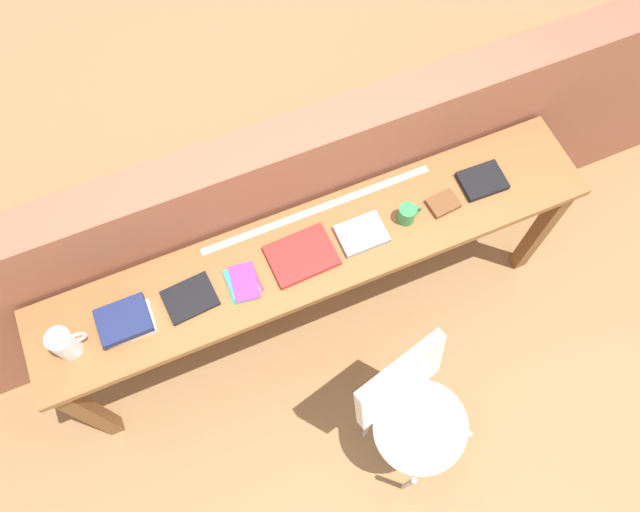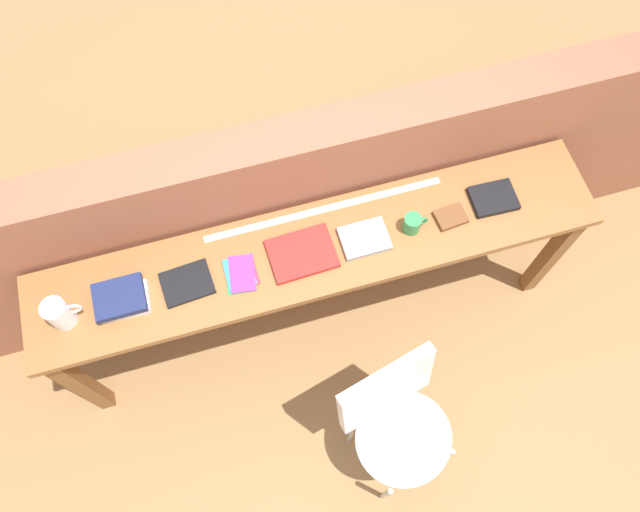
% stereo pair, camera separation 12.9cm
% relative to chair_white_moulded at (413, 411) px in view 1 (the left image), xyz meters
% --- Properties ---
extents(ground_plane, '(40.00, 40.00, 0.00)m').
position_rel_chair_white_moulded_xyz_m(ground_plane, '(-0.15, 0.45, -0.53)').
color(ground_plane, '#9E7547').
extents(brick_wall_back, '(6.00, 0.20, 1.25)m').
position_rel_chair_white_moulded_xyz_m(brick_wall_back, '(-0.15, 1.09, 0.10)').
color(brick_wall_back, '#9E5B42').
rests_on(brick_wall_back, ground).
extents(sideboard, '(2.50, 0.44, 0.88)m').
position_rel_chair_white_moulded_xyz_m(sideboard, '(-0.15, 0.75, 0.21)').
color(sideboard, '#996033').
rests_on(sideboard, ground).
extents(chair_white_moulded, '(0.54, 0.55, 0.89)m').
position_rel_chair_white_moulded_xyz_m(chair_white_moulded, '(0.00, 0.00, 0.00)').
color(chair_white_moulded, white).
rests_on(chair_white_moulded, ground).
extents(pitcher_white, '(0.14, 0.10, 0.18)m').
position_rel_chair_white_moulded_xyz_m(pitcher_white, '(-1.22, 0.72, 0.43)').
color(pitcher_white, white).
rests_on(pitcher_white, sideboard).
extents(book_stack_leftmost, '(0.22, 0.17, 0.07)m').
position_rel_chair_white_moulded_xyz_m(book_stack_leftmost, '(-0.98, 0.73, 0.39)').
color(book_stack_leftmost, white).
rests_on(book_stack_leftmost, sideboard).
extents(magazine_cycling, '(0.22, 0.18, 0.02)m').
position_rel_chair_white_moulded_xyz_m(magazine_cycling, '(-0.72, 0.73, 0.36)').
color(magazine_cycling, black).
rests_on(magazine_cycling, sideboard).
extents(pamphlet_pile_colourful, '(0.14, 0.18, 0.01)m').
position_rel_chair_white_moulded_xyz_m(pamphlet_pile_colourful, '(-0.49, 0.72, 0.36)').
color(pamphlet_pile_colourful, green).
rests_on(pamphlet_pile_colourful, sideboard).
extents(book_open_centre, '(0.29, 0.22, 0.02)m').
position_rel_chair_white_moulded_xyz_m(book_open_centre, '(-0.22, 0.73, 0.37)').
color(book_open_centre, red).
rests_on(book_open_centre, sideboard).
extents(book_grey_hardcover, '(0.21, 0.16, 0.03)m').
position_rel_chair_white_moulded_xyz_m(book_grey_hardcover, '(0.06, 0.72, 0.37)').
color(book_grey_hardcover, '#9E9EA3').
rests_on(book_grey_hardcover, sideboard).
extents(mug, '(0.11, 0.08, 0.09)m').
position_rel_chair_white_moulded_xyz_m(mug, '(0.27, 0.72, 0.40)').
color(mug, '#338C4C').
rests_on(mug, sideboard).
extents(leather_journal_brown, '(0.14, 0.11, 0.02)m').
position_rel_chair_white_moulded_xyz_m(leather_journal_brown, '(0.45, 0.72, 0.37)').
color(leather_journal_brown, brown).
rests_on(leather_journal_brown, sideboard).
extents(book_repair_rightmost, '(0.20, 0.16, 0.03)m').
position_rel_chair_white_moulded_xyz_m(book_repair_rightmost, '(0.66, 0.75, 0.37)').
color(book_repair_rightmost, black).
rests_on(book_repair_rightmost, sideboard).
extents(ruler_metal_back_edge, '(1.08, 0.03, 0.00)m').
position_rel_chair_white_moulded_xyz_m(ruler_metal_back_edge, '(-0.07, 0.92, 0.35)').
color(ruler_metal_back_edge, silver).
rests_on(ruler_metal_back_edge, sideboard).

